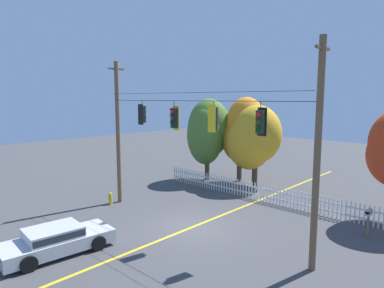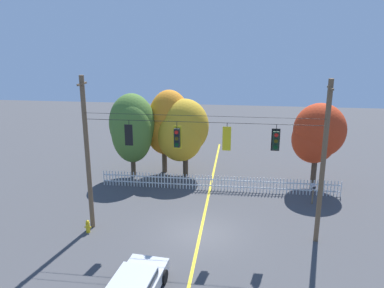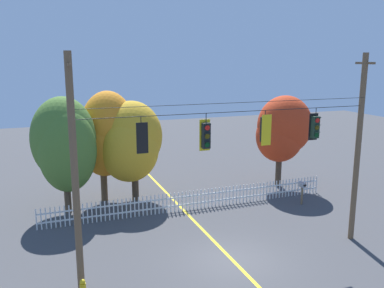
{
  "view_description": "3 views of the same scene",
  "coord_description": "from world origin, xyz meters",
  "px_view_note": "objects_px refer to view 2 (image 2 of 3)",
  "views": [
    {
      "loc": [
        11.16,
        -11.9,
        6.42
      ],
      "look_at": [
        -0.69,
        0.72,
        4.09
      ],
      "focal_mm": 31.72,
      "sensor_mm": 36.0,
      "label": 1
    },
    {
      "loc": [
        2.0,
        -19.26,
        10.7
      ],
      "look_at": [
        -0.55,
        0.67,
        4.94
      ],
      "focal_mm": 36.41,
      "sensor_mm": 36.0,
      "label": 2
    },
    {
      "loc": [
        -7.21,
        -14.37,
        8.34
      ],
      "look_at": [
        -1.36,
        1.26,
        4.87
      ],
      "focal_mm": 38.44,
      "sensor_mm": 36.0,
      "label": 3
    }
  ],
  "objects_px": {
    "autumn_oak_far_east": "(183,131)",
    "fire_hydrant": "(88,226)",
    "autumn_maple_far_west": "(317,134)",
    "traffic_signal_southbound_primary": "(276,140)",
    "autumn_maple_near_fence": "(132,127)",
    "roadside_mailbox": "(313,188)",
    "traffic_signal_westbound_side": "(129,134)",
    "traffic_signal_eastbound_side": "(177,138)",
    "traffic_signal_northbound_secondary": "(227,138)",
    "autumn_maple_mid": "(168,124)"
  },
  "relations": [
    {
      "from": "traffic_signal_eastbound_side",
      "to": "fire_hydrant",
      "type": "height_order",
      "value": "traffic_signal_eastbound_side"
    },
    {
      "from": "traffic_signal_westbound_side",
      "to": "traffic_signal_southbound_primary",
      "type": "xyz_separation_m",
      "value": [
        7.59,
        0.02,
        -0.06
      ]
    },
    {
      "from": "autumn_oak_far_east",
      "to": "traffic_signal_northbound_secondary",
      "type": "bearing_deg",
      "value": -68.0
    },
    {
      "from": "autumn_oak_far_east",
      "to": "fire_hydrant",
      "type": "relative_size",
      "value": 8.04
    },
    {
      "from": "autumn_maple_far_west",
      "to": "autumn_maple_mid",
      "type": "bearing_deg",
      "value": 171.44
    },
    {
      "from": "traffic_signal_westbound_side",
      "to": "fire_hydrant",
      "type": "height_order",
      "value": "traffic_signal_westbound_side"
    },
    {
      "from": "traffic_signal_westbound_side",
      "to": "roadside_mailbox",
      "type": "xyz_separation_m",
      "value": [
        10.58,
        4.75,
        -4.44
      ]
    },
    {
      "from": "autumn_maple_near_fence",
      "to": "traffic_signal_westbound_side",
      "type": "bearing_deg",
      "value": -74.71
    },
    {
      "from": "autumn_maple_near_fence",
      "to": "roadside_mailbox",
      "type": "distance_m",
      "value": 13.57
    },
    {
      "from": "traffic_signal_southbound_primary",
      "to": "roadside_mailbox",
      "type": "xyz_separation_m",
      "value": [
        3.0,
        4.73,
        -4.37
      ]
    },
    {
      "from": "traffic_signal_eastbound_side",
      "to": "autumn_maple_near_fence",
      "type": "xyz_separation_m",
      "value": [
        -4.78,
        8.18,
        -1.55
      ]
    },
    {
      "from": "autumn_maple_near_fence",
      "to": "roadside_mailbox",
      "type": "relative_size",
      "value": 4.7
    },
    {
      "from": "traffic_signal_southbound_primary",
      "to": "autumn_maple_far_west",
      "type": "relative_size",
      "value": 0.23
    },
    {
      "from": "traffic_signal_eastbound_side",
      "to": "traffic_signal_westbound_side",
      "type": "bearing_deg",
      "value": -179.57
    },
    {
      "from": "traffic_signal_westbound_side",
      "to": "roadside_mailbox",
      "type": "bearing_deg",
      "value": 24.16
    },
    {
      "from": "traffic_signal_eastbound_side",
      "to": "traffic_signal_southbound_primary",
      "type": "xyz_separation_m",
      "value": [
        5.04,
        -0.0,
        0.04
      ]
    },
    {
      "from": "autumn_maple_mid",
      "to": "fire_hydrant",
      "type": "relative_size",
      "value": 8.83
    },
    {
      "from": "autumn_maple_mid",
      "to": "autumn_oak_far_east",
      "type": "bearing_deg",
      "value": -25.0
    },
    {
      "from": "autumn_oak_far_east",
      "to": "roadside_mailbox",
      "type": "relative_size",
      "value": 4.37
    },
    {
      "from": "traffic_signal_eastbound_side",
      "to": "autumn_maple_mid",
      "type": "height_order",
      "value": "autumn_maple_mid"
    },
    {
      "from": "traffic_signal_eastbound_side",
      "to": "autumn_oak_far_east",
      "type": "distance_m",
      "value": 9.22
    },
    {
      "from": "traffic_signal_westbound_side",
      "to": "autumn_oak_far_east",
      "type": "relative_size",
      "value": 0.22
    },
    {
      "from": "traffic_signal_northbound_secondary",
      "to": "fire_hydrant",
      "type": "height_order",
      "value": "traffic_signal_northbound_secondary"
    },
    {
      "from": "traffic_signal_northbound_secondary",
      "to": "traffic_signal_eastbound_side",
      "type": "bearing_deg",
      "value": 179.56
    },
    {
      "from": "autumn_maple_near_fence",
      "to": "autumn_oak_far_east",
      "type": "height_order",
      "value": "autumn_maple_near_fence"
    },
    {
      "from": "traffic_signal_northbound_secondary",
      "to": "roadside_mailbox",
      "type": "relative_size",
      "value": 1.04
    },
    {
      "from": "traffic_signal_westbound_side",
      "to": "autumn_oak_far_east",
      "type": "height_order",
      "value": "traffic_signal_westbound_side"
    },
    {
      "from": "traffic_signal_northbound_secondary",
      "to": "autumn_maple_far_west",
      "type": "relative_size",
      "value": 0.23
    },
    {
      "from": "traffic_signal_northbound_secondary",
      "to": "autumn_maple_mid",
      "type": "height_order",
      "value": "autumn_maple_mid"
    },
    {
      "from": "traffic_signal_southbound_primary",
      "to": "autumn_maple_mid",
      "type": "height_order",
      "value": "autumn_maple_mid"
    },
    {
      "from": "fire_hydrant",
      "to": "roadside_mailbox",
      "type": "height_order",
      "value": "roadside_mailbox"
    },
    {
      "from": "fire_hydrant",
      "to": "autumn_maple_near_fence",
      "type": "bearing_deg",
      "value": 88.9
    },
    {
      "from": "autumn_maple_mid",
      "to": "autumn_oak_far_east",
      "type": "height_order",
      "value": "autumn_maple_mid"
    },
    {
      "from": "traffic_signal_eastbound_side",
      "to": "autumn_maple_far_west",
      "type": "xyz_separation_m",
      "value": [
        8.6,
        7.92,
        -1.57
      ]
    },
    {
      "from": "traffic_signal_eastbound_side",
      "to": "traffic_signal_southbound_primary",
      "type": "bearing_deg",
      "value": -0.01
    },
    {
      "from": "traffic_signal_westbound_side",
      "to": "traffic_signal_eastbound_side",
      "type": "height_order",
      "value": "same"
    },
    {
      "from": "traffic_signal_northbound_secondary",
      "to": "autumn_maple_far_west",
      "type": "bearing_deg",
      "value": 52.83
    },
    {
      "from": "traffic_signal_westbound_side",
      "to": "traffic_signal_eastbound_side",
      "type": "relative_size",
      "value": 0.9
    },
    {
      "from": "traffic_signal_westbound_side",
      "to": "autumn_oak_far_east",
      "type": "xyz_separation_m",
      "value": [
        1.49,
        8.99,
        -1.97
      ]
    },
    {
      "from": "autumn_oak_far_east",
      "to": "fire_hydrant",
      "type": "xyz_separation_m",
      "value": [
        -3.9,
        -9.67,
        -3.21
      ]
    },
    {
      "from": "autumn_maple_far_west",
      "to": "traffic_signal_southbound_primary",
      "type": "bearing_deg",
      "value": -114.2
    },
    {
      "from": "traffic_signal_northbound_secondary",
      "to": "roadside_mailbox",
      "type": "xyz_separation_m",
      "value": [
        5.46,
        4.75,
        -4.41
      ]
    },
    {
      "from": "traffic_signal_southbound_primary",
      "to": "roadside_mailbox",
      "type": "bearing_deg",
      "value": 57.64
    },
    {
      "from": "traffic_signal_southbound_primary",
      "to": "autumn_maple_far_west",
      "type": "bearing_deg",
      "value": 65.8
    },
    {
      "from": "traffic_signal_eastbound_side",
      "to": "roadside_mailbox",
      "type": "relative_size",
      "value": 1.09
    },
    {
      "from": "fire_hydrant",
      "to": "autumn_maple_far_west",
      "type": "bearing_deg",
      "value": 32.44
    },
    {
      "from": "traffic_signal_westbound_side",
      "to": "autumn_maple_mid",
      "type": "relative_size",
      "value": 0.2
    },
    {
      "from": "traffic_signal_eastbound_side",
      "to": "autumn_maple_near_fence",
      "type": "height_order",
      "value": "autumn_maple_near_fence"
    },
    {
      "from": "autumn_oak_far_east",
      "to": "autumn_maple_far_west",
      "type": "xyz_separation_m",
      "value": [
        9.65,
        -1.05,
        0.3
      ]
    },
    {
      "from": "autumn_maple_near_fence",
      "to": "autumn_maple_mid",
      "type": "bearing_deg",
      "value": 29.2
    }
  ]
}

